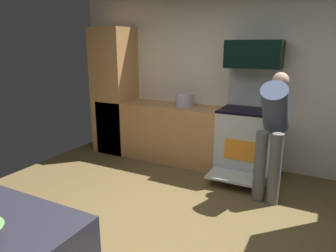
{
  "coord_description": "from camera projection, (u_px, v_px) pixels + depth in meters",
  "views": [
    {
      "loc": [
        1.32,
        -2.25,
        1.8
      ],
      "look_at": [
        0.0,
        0.3,
        1.05
      ],
      "focal_mm": 32.68,
      "sensor_mm": 36.0,
      "label": 1
    }
  ],
  "objects": [
    {
      "name": "microwave",
      "position": [
        254.0,
        54.0,
        4.14
      ],
      "size": [
        0.74,
        0.38,
        0.37
      ],
      "primitive_type": "cube",
      "color": "black",
      "rests_on": "oven_range"
    },
    {
      "name": "cabinet_column",
      "position": [
        115.0,
        91.0,
        5.26
      ],
      "size": [
        0.6,
        0.6,
        2.1
      ],
      "primitive_type": "cube",
      "color": "tan",
      "rests_on": "ground"
    },
    {
      "name": "oven_range",
      "position": [
        247.0,
        140.0,
        4.36
      ],
      "size": [
        0.76,
        1.03,
        1.51
      ],
      "color": "#BAC1BE",
      "rests_on": "ground"
    },
    {
      "name": "wall_back",
      "position": [
        229.0,
        80.0,
        4.66
      ],
      "size": [
        5.2,
        0.12,
        2.6
      ],
      "primitive_type": "cube",
      "color": "silver",
      "rests_on": "ground"
    },
    {
      "name": "ground_plane",
      "position": [
        154.0,
        238.0,
        2.98
      ],
      "size": [
        5.2,
        4.8,
        0.02
      ],
      "primitive_type": "cube",
      "color": "brown"
    },
    {
      "name": "person_cook",
      "position": [
        273.0,
        127.0,
        3.57
      ],
      "size": [
        0.31,
        0.66,
        1.5
      ],
      "color": "#5C5C5C",
      "rests_on": "ground"
    },
    {
      "name": "stock_pot",
      "position": [
        185.0,
        100.0,
        4.69
      ],
      "size": [
        0.28,
        0.28,
        0.19
      ],
      "primitive_type": "cylinder",
      "color": "#B5B1C3",
      "rests_on": "lower_cabinet_run"
    },
    {
      "name": "lower_cabinet_run",
      "position": [
        166.0,
        132.0,
        4.97
      ],
      "size": [
        2.4,
        0.6,
        0.9
      ],
      "primitive_type": "cube",
      "color": "tan",
      "rests_on": "ground"
    }
  ]
}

